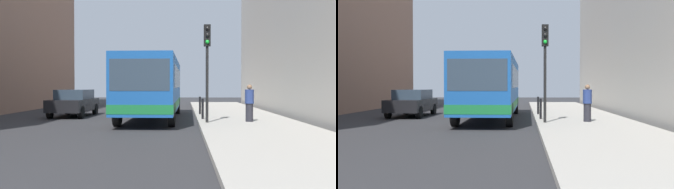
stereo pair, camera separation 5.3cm
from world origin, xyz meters
The scene contains 8 objects.
ground_plane centered at (0.00, 0.00, 0.00)m, with size 80.00×80.00×0.00m, color #2D2D30.
sidewalk centered at (5.40, 0.00, 0.07)m, with size 4.40×40.00×0.15m, color #ADA89E.
bus centered at (1.00, 2.59, 1.73)m, with size 2.66×11.05×3.00m.
car_beside_bus centered at (-3.52, 3.99, 0.78)m, with size 1.91×4.43×1.48m.
traffic_light centered at (3.55, -1.02, 3.01)m, with size 0.28×0.33×4.10m.
bollard_near centered at (3.45, 0.75, 0.62)m, with size 0.11×0.11×0.95m, color black.
bollard_mid centered at (3.45, 3.87, 0.62)m, with size 0.11×0.11×0.95m, color black.
pedestrian_near_signal centered at (5.39, -0.54, 0.94)m, with size 0.38×0.38×1.59m.
Camera 1 is at (2.59, -17.57, 1.69)m, focal length 42.05 mm.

